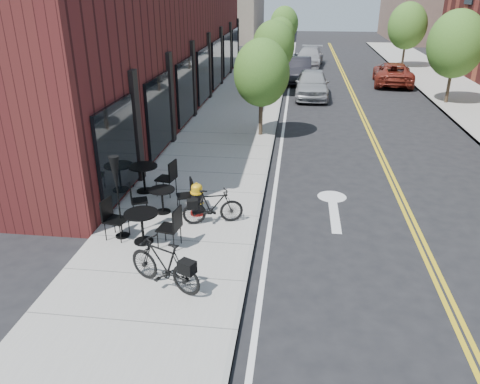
{
  "coord_description": "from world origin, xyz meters",
  "views": [
    {
      "loc": [
        0.84,
        -9.54,
        5.69
      ],
      "look_at": [
        -0.46,
        1.04,
        1.0
      ],
      "focal_mm": 35.0,
      "sensor_mm": 36.0,
      "label": 1
    }
  ],
  "objects_px": {
    "bicycle_right": "(213,206)",
    "bistro_set_b": "(162,197)",
    "bicycle_left": "(164,264)",
    "parked_car_far": "(393,74)",
    "bistro_set_c": "(144,175)",
    "parked_car_b": "(298,70)",
    "patio_umbrella": "(116,180)",
    "bistro_set_a": "(142,223)",
    "fire_hydrant": "(197,199)",
    "parked_car_a": "(312,84)",
    "parked_car_c": "(309,57)"
  },
  "relations": [
    {
      "from": "bicycle_right",
      "to": "bistro_set_c",
      "type": "relative_size",
      "value": 0.78
    },
    {
      "from": "bicycle_right",
      "to": "parked_car_a",
      "type": "bearing_deg",
      "value": -26.32
    },
    {
      "from": "bistro_set_c",
      "to": "parked_car_far",
      "type": "height_order",
      "value": "parked_car_far"
    },
    {
      "from": "bistro_set_c",
      "to": "parked_car_far",
      "type": "bearing_deg",
      "value": 72.45
    },
    {
      "from": "bistro_set_c",
      "to": "parked_car_c",
      "type": "xyz_separation_m",
      "value": [
        5.12,
        25.64,
        0.05
      ]
    },
    {
      "from": "bistro_set_a",
      "to": "bistro_set_c",
      "type": "distance_m",
      "value": 3.05
    },
    {
      "from": "fire_hydrant",
      "to": "bistro_set_c",
      "type": "bearing_deg",
      "value": 142.96
    },
    {
      "from": "bicycle_right",
      "to": "parked_car_a",
      "type": "height_order",
      "value": "parked_car_a"
    },
    {
      "from": "bistro_set_b",
      "to": "bicycle_right",
      "type": "bearing_deg",
      "value": -39.69
    },
    {
      "from": "bicycle_right",
      "to": "bistro_set_b",
      "type": "bearing_deg",
      "value": 56.28
    },
    {
      "from": "parked_car_b",
      "to": "parked_car_c",
      "type": "height_order",
      "value": "parked_car_b"
    },
    {
      "from": "bicycle_left",
      "to": "bicycle_right",
      "type": "height_order",
      "value": "bicycle_left"
    },
    {
      "from": "bistro_set_c",
      "to": "patio_umbrella",
      "type": "bearing_deg",
      "value": -72.47
    },
    {
      "from": "bicycle_right",
      "to": "patio_umbrella",
      "type": "xyz_separation_m",
      "value": [
        -2.07,
        -0.97,
        1.01
      ]
    },
    {
      "from": "fire_hydrant",
      "to": "parked_car_c",
      "type": "height_order",
      "value": "parked_car_c"
    },
    {
      "from": "bicycle_left",
      "to": "parked_car_far",
      "type": "xyz_separation_m",
      "value": [
        8.35,
        23.2,
        0.04
      ]
    },
    {
      "from": "bistro_set_b",
      "to": "parked_car_far",
      "type": "bearing_deg",
      "value": 42.44
    },
    {
      "from": "bicycle_right",
      "to": "bistro_set_b",
      "type": "xyz_separation_m",
      "value": [
        -1.45,
        0.45,
        -0.03
      ]
    },
    {
      "from": "parked_car_b",
      "to": "bistro_set_c",
      "type": "bearing_deg",
      "value": -103.54
    },
    {
      "from": "patio_umbrella",
      "to": "parked_car_a",
      "type": "bearing_deg",
      "value": 73.99
    },
    {
      "from": "bicycle_left",
      "to": "bicycle_right",
      "type": "xyz_separation_m",
      "value": [
        0.47,
        2.86,
        -0.06
      ]
    },
    {
      "from": "bistro_set_a",
      "to": "bistro_set_c",
      "type": "xyz_separation_m",
      "value": [
        -0.89,
        2.91,
        0.02
      ]
    },
    {
      "from": "bicycle_left",
      "to": "parked_car_a",
      "type": "relative_size",
      "value": 0.39
    },
    {
      "from": "bistro_set_a",
      "to": "fire_hydrant",
      "type": "bearing_deg",
      "value": 69.34
    },
    {
      "from": "bistro_set_b",
      "to": "bicycle_left",
      "type": "bearing_deg",
      "value": -95.98
    },
    {
      "from": "bicycle_left",
      "to": "patio_umbrella",
      "type": "distance_m",
      "value": 2.65
    },
    {
      "from": "bistro_set_a",
      "to": "patio_umbrella",
      "type": "bearing_deg",
      "value": 171.98
    },
    {
      "from": "bistro_set_b",
      "to": "bistro_set_c",
      "type": "relative_size",
      "value": 0.83
    },
    {
      "from": "parked_car_far",
      "to": "bicycle_left",
      "type": "bearing_deg",
      "value": 76.03
    },
    {
      "from": "parked_car_c",
      "to": "bistro_set_a",
      "type": "bearing_deg",
      "value": -92.17
    },
    {
      "from": "bistro_set_b",
      "to": "bistro_set_a",
      "type": "bearing_deg",
      "value": -113.45
    },
    {
      "from": "bistro_set_a",
      "to": "parked_car_far",
      "type": "relative_size",
      "value": 0.38
    },
    {
      "from": "bicycle_left",
      "to": "parked_car_a",
      "type": "distance_m",
      "value": 18.98
    },
    {
      "from": "parked_car_b",
      "to": "bicycle_left",
      "type": "bearing_deg",
      "value": -96.48
    },
    {
      "from": "fire_hydrant",
      "to": "bistro_set_a",
      "type": "xyz_separation_m",
      "value": [
        -0.97,
        -1.63,
        0.08
      ]
    },
    {
      "from": "bistro_set_b",
      "to": "parked_car_c",
      "type": "distance_m",
      "value": 27.26
    },
    {
      "from": "bicycle_left",
      "to": "bistro_set_c",
      "type": "relative_size",
      "value": 0.88
    },
    {
      "from": "bistro_set_c",
      "to": "fire_hydrant",
      "type": "bearing_deg",
      "value": -23.24
    },
    {
      "from": "bistro_set_c",
      "to": "patio_umbrella",
      "type": "relative_size",
      "value": 0.97
    },
    {
      "from": "fire_hydrant",
      "to": "patio_umbrella",
      "type": "bearing_deg",
      "value": -139.87
    },
    {
      "from": "bistro_set_b",
      "to": "parked_car_c",
      "type": "height_order",
      "value": "parked_car_c"
    },
    {
      "from": "bistro_set_b",
      "to": "patio_umbrella",
      "type": "relative_size",
      "value": 0.8
    },
    {
      "from": "fire_hydrant",
      "to": "bistro_set_a",
      "type": "distance_m",
      "value": 1.9
    },
    {
      "from": "bistro_set_b",
      "to": "parked_car_far",
      "type": "relative_size",
      "value": 0.33
    },
    {
      "from": "bistro_set_a",
      "to": "parked_car_b",
      "type": "height_order",
      "value": "parked_car_b"
    },
    {
      "from": "parked_car_c",
      "to": "parked_car_far",
      "type": "distance_m",
      "value": 8.72
    },
    {
      "from": "patio_umbrella",
      "to": "parked_car_b",
      "type": "xyz_separation_m",
      "value": [
        4.02,
        21.47,
        -0.83
      ]
    },
    {
      "from": "bistro_set_c",
      "to": "parked_car_b",
      "type": "bearing_deg",
      "value": 88.33
    },
    {
      "from": "bicycle_right",
      "to": "bistro_set_a",
      "type": "bearing_deg",
      "value": 111.78
    },
    {
      "from": "bicycle_left",
      "to": "parked_car_c",
      "type": "height_order",
      "value": "parked_car_c"
    }
  ]
}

